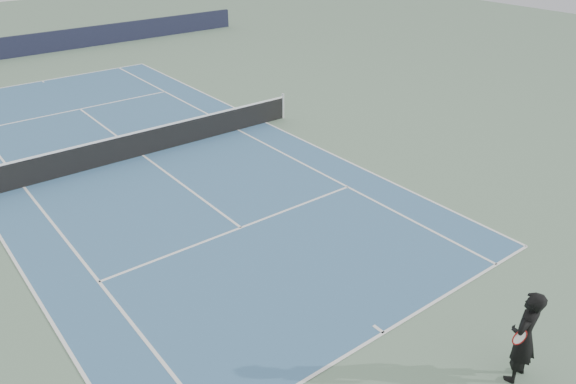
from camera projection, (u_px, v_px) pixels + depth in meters
ground at (143, 156)px, 20.28m from camera, size 80.00×80.00×0.00m
court_surface at (143, 155)px, 20.28m from camera, size 10.97×23.77×0.01m
tennis_net at (141, 143)px, 20.04m from camera, size 12.90×0.10×1.07m
windscreen_far at (8, 48)px, 32.51m from camera, size 30.00×0.25×1.20m
tennis_player at (524, 337)px, 10.42m from camera, size 0.86×0.65×2.00m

